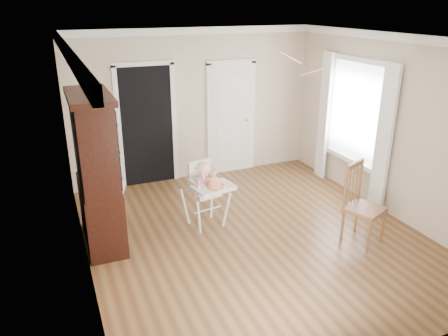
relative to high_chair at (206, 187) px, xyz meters
name	(u,v)px	position (x,y,z in m)	size (l,w,h in m)	color
floor	(254,235)	(0.52, -0.56, -0.61)	(5.00, 5.00, 0.00)	#52311C
ceiling	(260,38)	(0.52, -0.56, 2.09)	(5.00, 5.00, 0.00)	white
wall_back	(195,105)	(0.52, 1.94, 0.74)	(4.50, 4.50, 0.00)	beige
wall_left	(78,168)	(-1.73, -0.56, 0.74)	(5.00, 5.00, 0.00)	beige
wall_right	(392,127)	(2.77, -0.56, 0.74)	(5.00, 5.00, 0.00)	beige
crown_molding	(260,43)	(0.52, -0.56, 2.03)	(4.50, 5.00, 0.12)	white
doorway	(147,124)	(-0.38, 1.93, 0.50)	(1.06, 0.05, 2.22)	black
closet_door	(231,120)	(1.22, 1.92, 0.42)	(0.96, 0.09, 2.13)	white
window_right	(353,119)	(2.70, 0.24, 0.68)	(0.13, 1.84, 2.30)	white
high_chair	(206,187)	(0.00, 0.00, 0.00)	(0.66, 0.78, 0.99)	white
baby	(205,178)	(0.00, 0.02, 0.14)	(0.30, 0.22, 0.42)	beige
cake	(215,183)	(0.07, -0.22, 0.13)	(0.25, 0.25, 0.12)	silver
sippy_cup	(199,183)	(-0.15, -0.14, 0.15)	(0.07, 0.07, 0.17)	#CC7D9A
china_cabinet	(97,172)	(-1.46, 0.09, 0.43)	(0.55, 1.22, 2.07)	black
dining_chair	(362,207)	(1.80, -1.23, -0.09)	(0.60, 0.60, 1.12)	brown
streamer	(290,58)	(1.50, 0.35, 1.72)	(0.03, 0.50, 0.02)	pink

